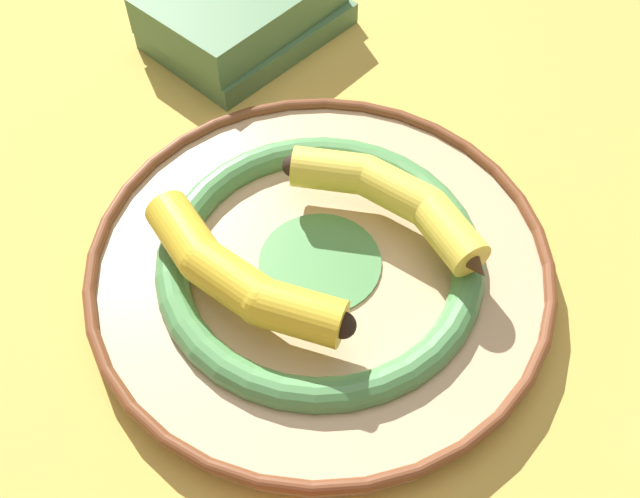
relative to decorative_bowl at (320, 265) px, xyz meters
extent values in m
plane|color=gold|center=(0.03, 0.02, -0.02)|extent=(2.80, 2.80, 0.00)
cylinder|color=tan|center=(0.00, 0.00, -0.01)|extent=(0.38, 0.38, 0.02)
torus|color=#4C894C|center=(0.00, 0.00, 0.01)|extent=(0.27, 0.27, 0.03)
cylinder|color=#4C894C|center=(0.00, 0.00, 0.00)|extent=(0.10, 0.10, 0.00)
torus|color=brown|center=(0.00, 0.00, 0.00)|extent=(0.39, 0.39, 0.01)
cylinder|color=yellow|center=(0.05, -0.09, 0.04)|extent=(0.07, 0.07, 0.04)
cylinder|color=yellow|center=(0.07, -0.04, 0.04)|extent=(0.05, 0.07, 0.04)
cylinder|color=yellow|center=(0.07, 0.02, 0.04)|extent=(0.05, 0.07, 0.04)
sphere|color=yellow|center=(0.06, -0.07, 0.04)|extent=(0.04, 0.04, 0.04)
sphere|color=yellow|center=(0.08, -0.01, 0.04)|extent=(0.04, 0.04, 0.04)
cone|color=#472D19|center=(0.03, -0.12, 0.04)|extent=(0.04, 0.04, 0.03)
sphere|color=black|center=(0.06, 0.05, 0.04)|extent=(0.02, 0.02, 0.02)
cylinder|color=gold|center=(-0.04, 0.10, 0.04)|extent=(0.07, 0.07, 0.04)
cylinder|color=gold|center=(-0.07, 0.04, 0.04)|extent=(0.05, 0.07, 0.04)
cylinder|color=gold|center=(-0.07, -0.02, 0.04)|extent=(0.04, 0.07, 0.04)
sphere|color=gold|center=(-0.06, 0.07, 0.04)|extent=(0.04, 0.04, 0.04)
sphere|color=gold|center=(-0.07, 0.01, 0.04)|extent=(0.04, 0.04, 0.04)
cone|color=#472D19|center=(-0.02, 0.13, 0.04)|extent=(0.04, 0.04, 0.03)
sphere|color=black|center=(-0.07, -0.05, 0.04)|extent=(0.02, 0.02, 0.02)
cube|color=#4C754C|center=(0.26, 0.20, -0.01)|extent=(0.24, 0.20, 0.03)
cube|color=white|center=(0.27, 0.20, -0.01)|extent=(0.22, 0.19, 0.02)
cube|color=#4C754C|center=(0.26, 0.21, 0.03)|extent=(0.23, 0.19, 0.04)
camera|label=1|loc=(-0.33, -0.15, 0.51)|focal=42.00mm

